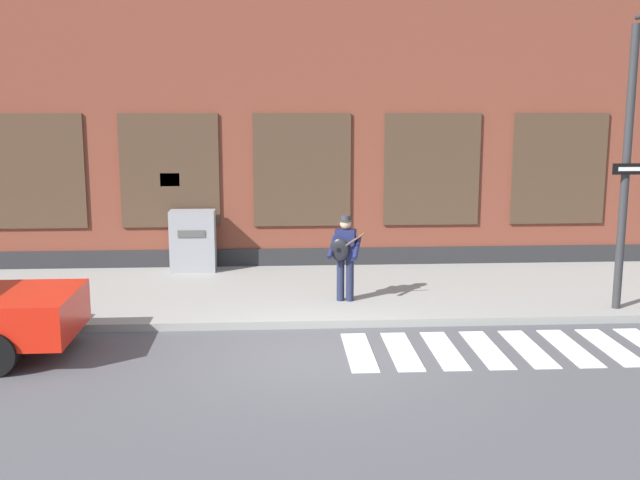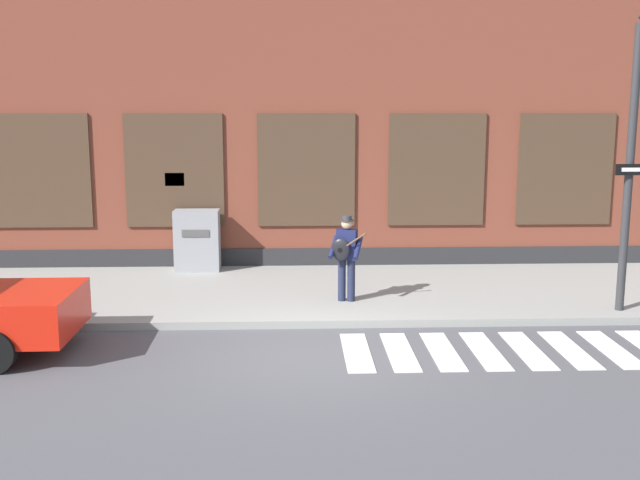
{
  "view_description": "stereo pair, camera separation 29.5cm",
  "coord_description": "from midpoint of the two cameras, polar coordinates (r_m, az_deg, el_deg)",
  "views": [
    {
      "loc": [
        -0.62,
        -11.19,
        3.86
      ],
      "look_at": [
        0.15,
        1.72,
        1.53
      ],
      "focal_mm": 42.0,
      "sensor_mm": 36.0,
      "label": 1
    },
    {
      "loc": [
        -0.33,
        -11.21,
        3.86
      ],
      "look_at": [
        0.15,
        1.72,
        1.53
      ],
      "focal_mm": 42.0,
      "sensor_mm": 36.0,
      "label": 2
    }
  ],
  "objects": [
    {
      "name": "sidewalk",
      "position": [
        15.43,
        -1.58,
        -4.01
      ],
      "size": [
        28.0,
        4.66,
        0.14
      ],
      "color": "gray",
      "rests_on": "ground"
    },
    {
      "name": "utility_box",
      "position": [
        17.21,
        -10.14,
        -0.06
      ],
      "size": [
        1.01,
        0.56,
        1.39
      ],
      "color": "gray",
      "rests_on": "sidewalk"
    },
    {
      "name": "busker",
      "position": [
        14.28,
        1.29,
        -1.0
      ],
      "size": [
        0.72,
        0.65,
        1.66
      ],
      "color": "#1E233D",
      "rests_on": "sidewalk"
    },
    {
      "name": "ground_plane",
      "position": [
        11.86,
        -0.97,
        -8.78
      ],
      "size": [
        160.0,
        160.0,
        0.0
      ],
      "primitive_type": "plane",
      "color": "#4C4C51"
    },
    {
      "name": "building_backdrop",
      "position": [
        19.27,
        -2.06,
        9.98
      ],
      "size": [
        28.0,
        4.06,
        7.58
      ],
      "color": "brown",
      "rests_on": "ground"
    },
    {
      "name": "crosswalk",
      "position": [
        12.47,
        13.39,
        -8.07
      ],
      "size": [
        5.2,
        1.9,
        0.01
      ],
      "color": "silver",
      "rests_on": "ground"
    }
  ]
}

